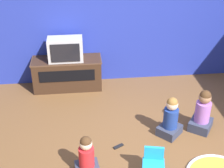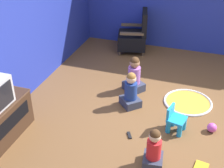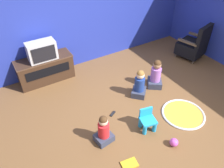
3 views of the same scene
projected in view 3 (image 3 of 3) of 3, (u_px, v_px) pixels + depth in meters
ground_plane at (146, 112)px, 4.20m from camera, size 30.00×30.00×0.00m
wall_back at (85, 10)px, 4.93m from camera, size 5.84×0.12×2.58m
tv_cabinet at (45, 69)px, 4.85m from camera, size 1.21×0.46×0.56m
television at (42, 51)px, 4.53m from camera, size 0.59×0.32×0.40m
black_armchair at (193, 45)px, 5.60m from camera, size 0.74×0.73×0.93m
yellow_kid_chair at (147, 121)px, 3.78m from camera, size 0.30×0.29×0.40m
play_mat at (183, 114)px, 4.15m from camera, size 0.81×0.81×0.04m
child_watching_left at (156, 75)px, 4.68m from camera, size 0.43×0.44×0.65m
child_watching_center at (104, 131)px, 3.53m from camera, size 0.31×0.28×0.56m
child_watching_right at (139, 85)px, 4.44m from camera, size 0.41×0.41×0.61m
toy_ball at (174, 142)px, 3.55m from camera, size 0.14×0.14×0.14m
book at (130, 164)px, 3.31m from camera, size 0.27×0.20×0.02m
remote_control at (113, 114)px, 4.15m from camera, size 0.15×0.11×0.02m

